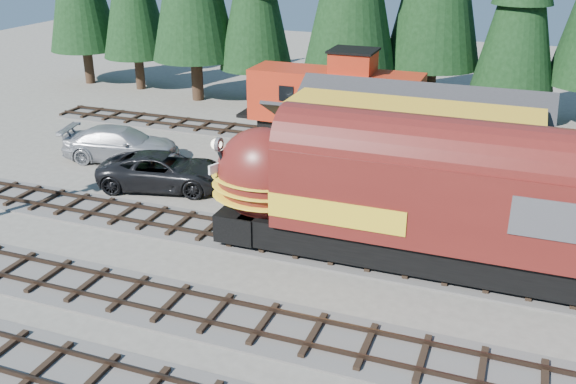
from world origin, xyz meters
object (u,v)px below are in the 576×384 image
(depot, at_px, (409,144))
(locomotive, at_px, (410,203))
(caboose, at_px, (336,101))
(pickup_truck_a, at_px, (164,171))
(pickup_truck_b, at_px, (121,144))

(depot, distance_m, locomotive, 6.63)
(depot, relative_size, caboose, 1.22)
(caboose, distance_m, pickup_truck_a, 12.06)
(locomotive, height_order, caboose, caboose)
(caboose, bearing_deg, locomotive, -62.70)
(depot, bearing_deg, caboose, 128.36)
(locomotive, relative_size, pickup_truck_b, 2.60)
(caboose, relative_size, pickup_truck_b, 1.57)
(depot, bearing_deg, locomotive, -78.77)
(caboose, distance_m, pickup_truck_b, 13.08)
(depot, distance_m, pickup_truck_b, 16.69)
(pickup_truck_a, relative_size, pickup_truck_b, 0.99)
(depot, height_order, locomotive, depot)
(locomotive, bearing_deg, depot, 101.23)
(depot, relative_size, pickup_truck_a, 1.93)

